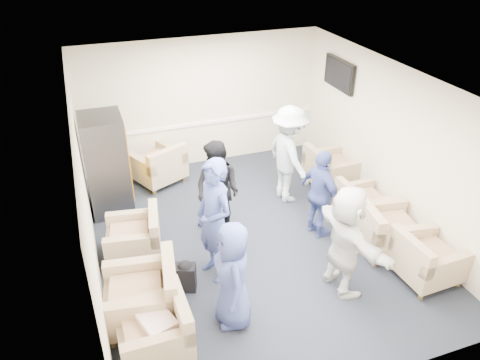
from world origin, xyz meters
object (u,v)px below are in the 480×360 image
object	(u,v)px
person_front_left	(233,276)
person_back_left	(218,190)
armchair_right_midfar	(361,205)
person_front_right	(346,240)
armchair_right_far	(328,170)
person_back_right	(289,155)
armchair_right_near	(424,260)
armchair_corner	(159,167)
armchair_left_near	(158,332)
person_mid_right	(321,194)
armchair_left_mid	(146,297)
armchair_right_midnear	(385,231)
person_mid_left	(214,221)
armchair_left_far	(137,238)
vending_machine	(107,164)

from	to	relation	value
person_front_left	person_back_left	xyz separation A→B (m)	(0.40, 1.95, 0.07)
armchair_right_midfar	person_front_right	world-z (taller)	person_front_right
armchair_right_far	person_back_right	world-z (taller)	person_back_right
armchair_right_midfar	person_back_left	xyz separation A→B (m)	(-2.48, 0.46, 0.53)
armchair_right_near	armchair_corner	distance (m)	5.17
armchair_left_near	person_mid_right	world-z (taller)	person_mid_right
armchair_left_mid	person_back_right	distance (m)	3.77
armchair_right_far	person_back_left	bearing A→B (deg)	105.10
armchair_left_near	person_back_left	distance (m)	2.62
armchair_right_midnear	armchair_right_midfar	bearing A→B (deg)	0.94
armchair_left_near	person_back_right	size ratio (longest dim) A/B	0.46
person_back_right	person_mid_right	world-z (taller)	person_back_right
person_front_left	armchair_right_midfar	bearing A→B (deg)	123.01
armchair_right_near	person_back_left	world-z (taller)	person_back_left
armchair_right_far	person_mid_left	world-z (taller)	person_mid_left
armchair_right_midnear	person_mid_right	distance (m)	1.16
armchair_right_midnear	person_mid_left	distance (m)	2.80
armchair_left_far	armchair_corner	distance (m)	2.32
armchair_left_near	person_front_left	distance (m)	1.13
armchair_right_midfar	armchair_right_far	world-z (taller)	armchair_right_far
armchair_right_far	person_front_right	distance (m)	2.99
armchair_left_far	person_mid_left	size ratio (longest dim) A/B	0.49
person_mid_left	person_front_right	size ratio (longest dim) A/B	1.15
armchair_left_far	armchair_corner	world-z (taller)	armchair_corner
armchair_left_near	person_mid_right	size ratio (longest dim) A/B	0.55
armchair_right_midnear	armchair_corner	world-z (taller)	armchair_right_midnear
armchair_right_midnear	person_front_left	bearing A→B (deg)	111.03
armchair_right_near	armchair_right_midnear	world-z (taller)	armchair_right_midnear
armchair_left_mid	person_back_right	world-z (taller)	person_back_right
armchair_left_near	armchair_right_far	xyz separation A→B (m)	(3.95, 2.94, 0.00)
armchair_right_midfar	vending_machine	distance (m)	4.53
armchair_left_far	vending_machine	xyz separation A→B (m)	(-0.23, 1.55, 0.57)
armchair_right_far	armchair_left_near	bearing A→B (deg)	124.13
armchair_left_mid	armchair_left_near	bearing A→B (deg)	13.03
person_back_left	person_mid_right	bearing A→B (deg)	32.91
person_mid_left	person_mid_right	bearing A→B (deg)	83.32
armchair_left_mid	armchair_right_far	xyz separation A→B (m)	(3.99, 2.35, -0.04)
vending_machine	armchair_right_far	bearing A→B (deg)	-8.26
armchair_corner	person_back_right	xyz separation A→B (m)	(2.16, -1.41, 0.57)
person_mid_left	person_front_right	bearing A→B (deg)	43.00
armchair_left_far	armchair_right_near	size ratio (longest dim) A/B	1.08
armchair_left_far	armchair_right_far	size ratio (longest dim) A/B	1.06
person_mid_left	armchair_right_near	bearing A→B (deg)	50.05
person_back_left	person_back_right	xyz separation A→B (m)	(1.56, 0.63, 0.08)
vending_machine	person_back_right	world-z (taller)	person_back_right
vending_machine	person_front_left	bearing A→B (deg)	-70.21
person_front_right	armchair_left_near	bearing A→B (deg)	91.47
person_back_right	person_mid_right	size ratio (longest dim) A/B	1.19
armchair_left_far	armchair_right_far	world-z (taller)	armchair_right_far
armchair_right_far	person_back_left	distance (m)	2.69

